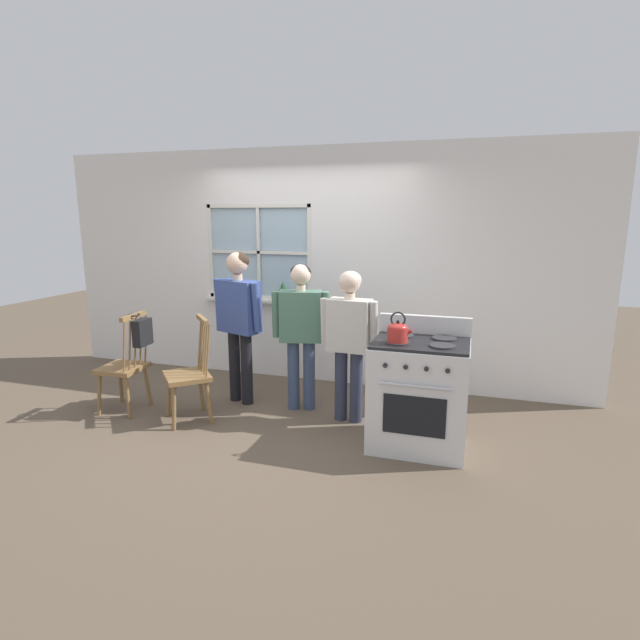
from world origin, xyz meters
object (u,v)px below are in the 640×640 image
object	(u,v)px
person_adult_right	(349,332)
chair_near_wall	(189,375)
person_elderly_left	(239,311)
potted_plant	(283,293)
handbag	(142,332)
kettle	(398,331)
stove	(419,393)
person_teen_center	(301,323)
chair_by_window	(124,368)

from	to	relation	value
person_adult_right	chair_near_wall	bearing A→B (deg)	-159.33
person_elderly_left	potted_plant	distance (m)	0.88
person_adult_right	handbag	size ratio (longest dim) A/B	4.71
person_elderly_left	kettle	distance (m)	1.83
chair_near_wall	person_adult_right	xyz separation A→B (m)	(1.46, 0.44, 0.43)
chair_near_wall	stove	distance (m)	2.16
person_elderly_left	person_teen_center	size ratio (longest dim) A/B	1.07
stove	potted_plant	size ratio (longest dim) A/B	4.51
person_elderly_left	handbag	world-z (taller)	person_elderly_left
person_teen_center	kettle	bearing A→B (deg)	-45.52
kettle	stove	bearing A→B (deg)	36.49
stove	potted_plant	world-z (taller)	potted_plant
chair_near_wall	kettle	distance (m)	2.06
person_elderly_left	stove	xyz separation A→B (m)	(1.90, -0.49, -0.51)
person_teen_center	potted_plant	distance (m)	1.02
stove	potted_plant	bearing A→B (deg)	142.50
stove	kettle	size ratio (longest dim) A/B	4.39
chair_near_wall	potted_plant	xyz separation A→B (m)	(0.40, 1.44, 0.59)
chair_by_window	person_elderly_left	world-z (taller)	person_elderly_left
person_teen_center	chair_by_window	bearing A→B (deg)	-176.14
chair_by_window	kettle	xyz separation A→B (m)	(2.73, -0.05, 0.57)
chair_by_window	chair_near_wall	distance (m)	0.75
kettle	potted_plant	distance (m)	2.16
chair_near_wall	person_adult_right	bearing A→B (deg)	64.60
person_adult_right	stove	world-z (taller)	person_adult_right
stove	kettle	bearing A→B (deg)	-143.51
person_elderly_left	potted_plant	world-z (taller)	person_elderly_left
chair_near_wall	potted_plant	size ratio (longest dim) A/B	4.18
potted_plant	chair_by_window	bearing A→B (deg)	-128.96
chair_by_window	handbag	xyz separation A→B (m)	(0.23, 0.01, 0.38)
stove	person_teen_center	bearing A→B (deg)	158.18
person_elderly_left	person_teen_center	distance (m)	0.68
person_teen_center	person_adult_right	bearing A→B (deg)	-30.43
chair_near_wall	person_adult_right	world-z (taller)	person_adult_right
kettle	potted_plant	size ratio (longest dim) A/B	1.03
person_teen_center	potted_plant	bearing A→B (deg)	106.84
person_elderly_left	person_teen_center	bearing A→B (deg)	19.42
stove	kettle	xyz separation A→B (m)	(-0.18, -0.13, 0.55)
person_adult_right	stove	xyz separation A→B (m)	(0.70, -0.34, -0.40)
kettle	potted_plant	bearing A→B (deg)	136.86
potted_plant	handbag	bearing A→B (deg)	-123.06
person_adult_right	kettle	size ratio (longest dim) A/B	5.85
person_elderly_left	kettle	size ratio (longest dim) A/B	6.40
stove	potted_plant	xyz separation A→B (m)	(-1.76, 1.35, 0.57)
chair_near_wall	potted_plant	world-z (taller)	potted_plant
person_elderly_left	stove	size ratio (longest dim) A/B	1.46
person_adult_right	handbag	world-z (taller)	person_adult_right
chair_near_wall	person_teen_center	xyz separation A→B (m)	(0.93, 0.58, 0.45)
kettle	potted_plant	world-z (taller)	potted_plant
person_teen_center	handbag	xyz separation A→B (m)	(-1.45, -0.55, -0.06)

